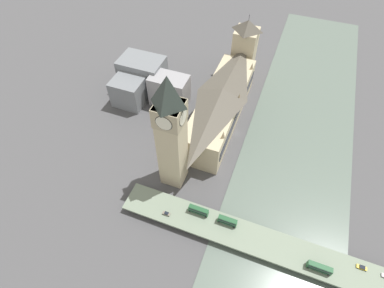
{
  "coord_description": "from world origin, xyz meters",
  "views": [
    {
      "loc": [
        -19.37,
        137.88,
        151.61
      ],
      "look_at": [
        19.51,
        35.72,
        20.32
      ],
      "focal_mm": 28.0,
      "sensor_mm": 36.0,
      "label": 1
    }
  ],
  "objects_px": {
    "clock_tower": "(171,132)",
    "parliament_hall": "(221,105)",
    "car_southbound_lead": "(362,267)",
    "double_decker_bus_lead": "(320,268)",
    "double_decker_bus_rear": "(198,210)",
    "double_decker_bus_mid": "(227,221)",
    "road_bridge": "(278,248)",
    "car_southbound_mid": "(166,214)",
    "victoria_tower": "(245,48)"
  },
  "relations": [
    {
      "from": "victoria_tower",
      "to": "road_bridge",
      "type": "bearing_deg",
      "value": 111.93
    },
    {
      "from": "double_decker_bus_lead",
      "to": "double_decker_bus_mid",
      "type": "height_order",
      "value": "double_decker_bus_mid"
    },
    {
      "from": "car_southbound_lead",
      "to": "double_decker_bus_lead",
      "type": "bearing_deg",
      "value": 22.76
    },
    {
      "from": "parliament_hall",
      "to": "double_decker_bus_lead",
      "type": "distance_m",
      "value": 111.29
    },
    {
      "from": "road_bridge",
      "to": "car_southbound_mid",
      "type": "xyz_separation_m",
      "value": [
        59.47,
        3.33,
        1.61
      ]
    },
    {
      "from": "road_bridge",
      "to": "car_southbound_mid",
      "type": "distance_m",
      "value": 59.58
    },
    {
      "from": "double_decker_bus_rear",
      "to": "double_decker_bus_mid",
      "type": "bearing_deg",
      "value": 179.04
    },
    {
      "from": "clock_tower",
      "to": "double_decker_bus_rear",
      "type": "bearing_deg",
      "value": 139.16
    },
    {
      "from": "double_decker_bus_lead",
      "to": "car_southbound_mid",
      "type": "distance_m",
      "value": 78.82
    },
    {
      "from": "clock_tower",
      "to": "parliament_hall",
      "type": "bearing_deg",
      "value": -101.06
    },
    {
      "from": "road_bridge",
      "to": "car_southbound_lead",
      "type": "xyz_separation_m",
      "value": [
        -38.59,
        -4.22,
        1.52
      ]
    },
    {
      "from": "victoria_tower",
      "to": "double_decker_bus_lead",
      "type": "xyz_separation_m",
      "value": [
        -74.37,
        140.59,
        -15.51
      ]
    },
    {
      "from": "double_decker_bus_lead",
      "to": "double_decker_bus_rear",
      "type": "relative_size",
      "value": 1.04
    },
    {
      "from": "parliament_hall",
      "to": "victoria_tower",
      "type": "bearing_deg",
      "value": -89.94
    },
    {
      "from": "parliament_hall",
      "to": "double_decker_bus_mid",
      "type": "bearing_deg",
      "value": 109.91
    },
    {
      "from": "double_decker_bus_mid",
      "to": "car_southbound_mid",
      "type": "height_order",
      "value": "double_decker_bus_mid"
    },
    {
      "from": "parliament_hall",
      "to": "road_bridge",
      "type": "height_order",
      "value": "parliament_hall"
    },
    {
      "from": "victoria_tower",
      "to": "double_decker_bus_rear",
      "type": "xyz_separation_m",
      "value": [
        -11.28,
        133.13,
        -15.4
      ]
    },
    {
      "from": "victoria_tower",
      "to": "double_decker_bus_lead",
      "type": "height_order",
      "value": "victoria_tower"
    },
    {
      "from": "double_decker_bus_lead",
      "to": "double_decker_bus_rear",
      "type": "xyz_separation_m",
      "value": [
        63.09,
        -7.46,
        0.11
      ]
    },
    {
      "from": "victoria_tower",
      "to": "clock_tower",
      "type": "bearing_deg",
      "value": 84.55
    },
    {
      "from": "double_decker_bus_lead",
      "to": "parliament_hall",
      "type": "bearing_deg",
      "value": -48.01
    },
    {
      "from": "double_decker_bus_lead",
      "to": "clock_tower",
      "type": "bearing_deg",
      "value": -17.33
    },
    {
      "from": "parliament_hall",
      "to": "double_decker_bus_rear",
      "type": "bearing_deg",
      "value": 98.5
    },
    {
      "from": "parliament_hall",
      "to": "car_southbound_lead",
      "type": "height_order",
      "value": "parliament_hall"
    },
    {
      "from": "parliament_hall",
      "to": "car_southbound_mid",
      "type": "bearing_deg",
      "value": 86.87
    },
    {
      "from": "double_decker_bus_lead",
      "to": "car_southbound_lead",
      "type": "distance_m",
      "value": 20.97
    },
    {
      "from": "double_decker_bus_mid",
      "to": "double_decker_bus_rear",
      "type": "distance_m",
      "value": 16.08
    },
    {
      "from": "double_decker_bus_mid",
      "to": "road_bridge",
      "type": "bearing_deg",
      "value": 173.14
    },
    {
      "from": "road_bridge",
      "to": "double_decker_bus_rear",
      "type": "xyz_separation_m",
      "value": [
        43.76,
        -3.6,
        3.51
      ]
    },
    {
      "from": "victoria_tower",
      "to": "double_decker_bus_lead",
      "type": "distance_m",
      "value": 159.8
    },
    {
      "from": "victoria_tower",
      "to": "double_decker_bus_lead",
      "type": "relative_size",
      "value": 4.32
    },
    {
      "from": "clock_tower",
      "to": "double_decker_bus_lead",
      "type": "height_order",
      "value": "clock_tower"
    },
    {
      "from": "car_southbound_lead",
      "to": "double_decker_bus_rear",
      "type": "bearing_deg",
      "value": 0.43
    },
    {
      "from": "double_decker_bus_lead",
      "to": "victoria_tower",
      "type": "bearing_deg",
      "value": -62.12
    },
    {
      "from": "victoria_tower",
      "to": "double_decker_bus_rear",
      "type": "relative_size",
      "value": 4.51
    },
    {
      "from": "car_southbound_mid",
      "to": "road_bridge",
      "type": "bearing_deg",
      "value": -176.8
    },
    {
      "from": "clock_tower",
      "to": "double_decker_bus_rear",
      "type": "distance_m",
      "value": 44.29
    },
    {
      "from": "road_bridge",
      "to": "victoria_tower",
      "type": "bearing_deg",
      "value": -68.07
    },
    {
      "from": "parliament_hall",
      "to": "double_decker_bus_lead",
      "type": "relative_size",
      "value": 8.0
    },
    {
      "from": "road_bridge",
      "to": "car_southbound_mid",
      "type": "bearing_deg",
      "value": 3.2
    },
    {
      "from": "road_bridge",
      "to": "parliament_hall",
      "type": "bearing_deg",
      "value": -55.06
    },
    {
      "from": "clock_tower",
      "to": "car_southbound_mid",
      "type": "bearing_deg",
      "value": 103.89
    },
    {
      "from": "clock_tower",
      "to": "road_bridge",
      "type": "distance_m",
      "value": 78.82
    },
    {
      "from": "parliament_hall",
      "to": "double_decker_bus_rear",
      "type": "distance_m",
      "value": 76.24
    },
    {
      "from": "car_southbound_lead",
      "to": "car_southbound_mid",
      "type": "xyz_separation_m",
      "value": [
        98.05,
        7.55,
        0.09
      ]
    },
    {
      "from": "clock_tower",
      "to": "double_decker_bus_lead",
      "type": "relative_size",
      "value": 6.6
    },
    {
      "from": "double_decker_bus_rear",
      "to": "victoria_tower",
      "type": "bearing_deg",
      "value": -85.16
    },
    {
      "from": "parliament_hall",
      "to": "clock_tower",
      "type": "bearing_deg",
      "value": 78.94
    },
    {
      "from": "double_decker_bus_lead",
      "to": "double_decker_bus_mid",
      "type": "relative_size",
      "value": 1.13
    }
  ]
}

